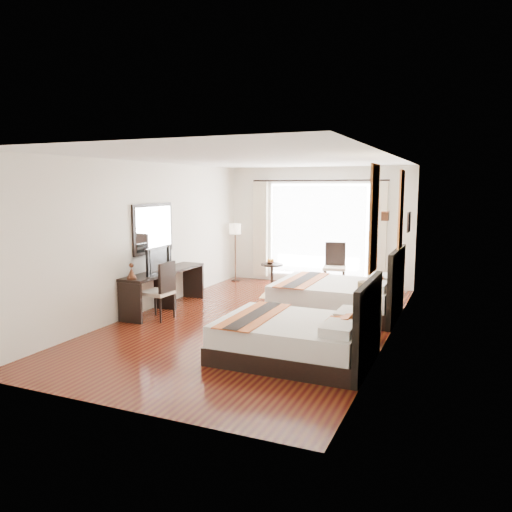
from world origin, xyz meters
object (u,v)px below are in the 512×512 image
at_px(console_desk, 165,290).
at_px(television, 155,260).
at_px(table_lamp, 366,290).
at_px(window_chair, 334,275).
at_px(bed_near, 299,337).
at_px(fruit_bowl, 270,263).
at_px(nightstand, 366,327).
at_px(bed_far, 339,296).
at_px(desk_chair, 159,302).
at_px(vase, 366,308).
at_px(floor_lamp, 235,233).
at_px(side_table, 272,276).

xyz_separation_m(console_desk, television, (0.02, -0.33, 0.63)).
bearing_deg(table_lamp, television, 178.65).
distance_m(table_lamp, window_chair, 3.80).
relative_size(bed_near, fruit_bowl, 10.85).
height_order(nightstand, table_lamp, table_lamp).
xyz_separation_m(bed_far, window_chair, (-0.64, 2.13, -0.00)).
bearing_deg(television, bed_near, -116.94).
bearing_deg(desk_chair, bed_near, 163.94).
bearing_deg(fruit_bowl, vase, -49.15).
height_order(floor_lamp, side_table, floor_lamp).
xyz_separation_m(bed_near, fruit_bowl, (-2.09, 4.21, 0.30)).
xyz_separation_m(television, floor_lamp, (-0.01, 3.46, 0.20)).
bearing_deg(bed_near, television, 157.78).
relative_size(bed_near, floor_lamp, 1.45).
height_order(bed_near, side_table, bed_near).
xyz_separation_m(bed_far, floor_lamp, (-3.17, 2.17, 0.88)).
distance_m(side_table, fruit_bowl, 0.32).
bearing_deg(television, fruit_bowl, -26.51).
bearing_deg(fruit_bowl, window_chair, 21.49).
height_order(table_lamp, window_chair, window_chair).
relative_size(bed_far, nightstand, 4.83).
distance_m(bed_far, vase, 1.85).
distance_m(nightstand, desk_chair, 3.64).
bearing_deg(fruit_bowl, floor_lamp, 153.62).
bearing_deg(desk_chair, vase, -177.90).
xyz_separation_m(console_desk, floor_lamp, (0.01, 3.13, 0.82)).
xyz_separation_m(side_table, window_chair, (1.33, 0.52, 0.03)).
bearing_deg(table_lamp, fruit_bowl, 132.70).
distance_m(fruit_bowl, window_chair, 1.49).
distance_m(vase, console_desk, 4.04).
height_order(side_table, window_chair, window_chair).
relative_size(console_desk, floor_lamp, 1.54).
bearing_deg(fruit_bowl, desk_chair, -104.69).
xyz_separation_m(bed_far, table_lamp, (0.74, -1.38, 0.45)).
height_order(nightstand, console_desk, console_desk).
bearing_deg(bed_far, floor_lamp, 145.60).
xyz_separation_m(bed_near, side_table, (-2.05, 4.23, -0.01)).
relative_size(console_desk, television, 2.55).
height_order(nightstand, television, television).
bearing_deg(bed_far, side_table, 140.73).
relative_size(nightstand, floor_lamp, 0.32).
xyz_separation_m(desk_chair, floor_lamp, (-0.32, 3.81, 0.89)).
relative_size(bed_far, desk_chair, 2.15).
bearing_deg(window_chair, desk_chair, -40.70).
bearing_deg(nightstand, desk_chair, -177.08).
bearing_deg(desk_chair, window_chair, -118.13).
relative_size(vase, fruit_bowl, 0.74).
xyz_separation_m(bed_far, desk_chair, (-2.85, -1.64, -0.01)).
relative_size(bed_far, television, 2.59).
bearing_deg(console_desk, vase, -9.84).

